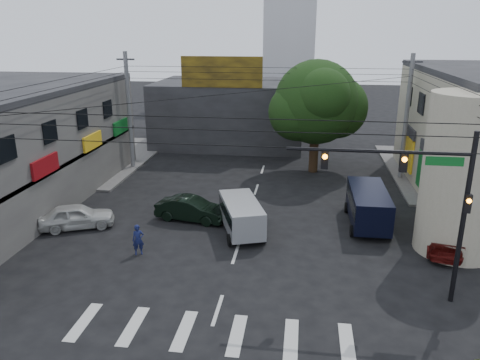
% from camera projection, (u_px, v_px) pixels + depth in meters
% --- Properties ---
extents(ground, '(160.00, 160.00, 0.00)m').
position_uv_depth(ground, '(229.00, 273.00, 21.67)').
color(ground, black).
rests_on(ground, ground).
extents(sidewalk_far_left, '(16.00, 16.00, 0.15)m').
position_uv_depth(sidewalk_far_left, '(59.00, 157.00, 40.95)').
color(sidewalk_far_left, '#514F4C').
rests_on(sidewalk_far_left, ground).
extents(corner_column, '(4.00, 4.00, 8.00)m').
position_uv_depth(corner_column, '(464.00, 175.00, 22.77)').
color(corner_column, gray).
rests_on(corner_column, ground).
extents(building_far, '(14.00, 10.00, 6.00)m').
position_uv_depth(building_far, '(231.00, 112.00, 45.77)').
color(building_far, '#232326').
rests_on(building_far, ground).
extents(billboard, '(7.00, 0.30, 2.60)m').
position_uv_depth(billboard, '(222.00, 72.00, 39.82)').
color(billboard, olive).
rests_on(billboard, building_far).
extents(street_tree, '(6.40, 6.40, 8.70)m').
position_uv_depth(street_tree, '(316.00, 102.00, 35.48)').
color(street_tree, black).
rests_on(street_tree, ground).
extents(traffic_gantry, '(7.10, 0.35, 7.20)m').
position_uv_depth(traffic_gantry, '(422.00, 190.00, 18.21)').
color(traffic_gantry, black).
rests_on(traffic_gantry, ground).
extents(utility_pole_far_left, '(0.32, 0.32, 9.20)m').
position_uv_depth(utility_pole_far_left, '(129.00, 112.00, 36.69)').
color(utility_pole_far_left, '#59595B').
rests_on(utility_pole_far_left, ground).
extents(utility_pole_far_right, '(0.32, 0.32, 9.20)m').
position_uv_depth(utility_pole_far_right, '(406.00, 118.00, 33.96)').
color(utility_pole_far_right, '#59595B').
rests_on(utility_pole_far_right, ground).
extents(dark_sedan, '(2.87, 4.69, 1.38)m').
position_uv_depth(dark_sedan, '(191.00, 209.00, 27.52)').
color(dark_sedan, black).
rests_on(dark_sedan, ground).
extents(white_compact, '(4.62, 5.30, 1.40)m').
position_uv_depth(white_compact, '(77.00, 216.00, 26.44)').
color(white_compact, '#B4B5B1').
rests_on(white_compact, ground).
extents(maroon_sedan, '(3.66, 5.08, 1.25)m').
position_uv_depth(maroon_sedan, '(445.00, 239.00, 23.74)').
color(maroon_sedan, '#4F0D0B').
rests_on(maroon_sedan, ground).
extents(silver_minivan, '(5.40, 4.44, 1.85)m').
position_uv_depth(silver_minivan, '(241.00, 217.00, 25.69)').
color(silver_minivan, '#9A9DA2').
rests_on(silver_minivan, ground).
extents(navy_van, '(5.26, 2.05, 2.09)m').
position_uv_depth(navy_van, '(368.00, 208.00, 26.76)').
color(navy_van, black).
rests_on(navy_van, ground).
extents(traffic_officer, '(0.83, 0.77, 1.57)m').
position_uv_depth(traffic_officer, '(138.00, 240.00, 23.29)').
color(traffic_officer, '#131945').
rests_on(traffic_officer, ground).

